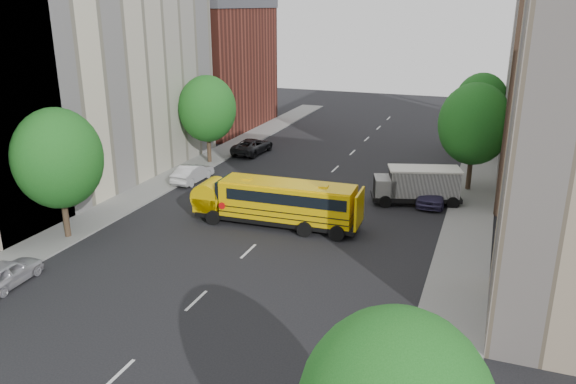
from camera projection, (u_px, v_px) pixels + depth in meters
The scene contains 17 objects.
ground at pixel (262, 238), 33.78m from camera, with size 120.00×120.00×0.00m, color black.
sidewalk_left at pixel (147, 192), 42.02m from camera, with size 3.00×80.00×0.12m, color slate.
sidewalk_right at pixel (466, 233), 34.38m from camera, with size 3.00×80.00×0.12m, color slate.
lane_markings at pixel (313, 190), 42.66m from camera, with size 0.15×64.00×0.01m, color silver.
building_left_cream at pixel (70, 52), 41.91m from camera, with size 10.00×26.00×20.00m, color beige.
building_left_redbrick at pixel (211, 69), 62.56m from camera, with size 10.00×15.00×13.00m, color maroon.
street_tree_1 at pixel (58, 158), 32.31m from camera, with size 5.12×5.12×7.90m.
street_tree_2 at pixel (207, 109), 48.33m from camera, with size 4.99×4.99×7.71m.
street_tree_4 at pixel (475, 124), 40.95m from camera, with size 5.25×5.25×8.10m.
street_tree_5 at pixel (481, 103), 51.72m from camera, with size 4.86×4.86×7.51m.
school_bus at pixel (276, 200), 35.32m from camera, with size 10.58×2.89×2.96m.
safari_truck at pixel (417, 185), 39.27m from camera, with size 6.45×3.80×2.61m.
parked_car_0 at pixel (7, 273), 27.94m from camera, with size 1.59×3.95×1.35m, color #B0AFB6.
parked_car_1 at pixel (193, 173), 44.36m from camera, with size 1.50×4.30×1.42m, color silver.
parked_car_2 at pixel (253, 146), 52.87m from camera, with size 2.35×5.10×1.42m, color black.
parked_car_4 at pixel (433, 192), 39.59m from camera, with size 1.88×4.68×1.60m, color #3B355D.
parked_car_5 at pixel (463, 138), 55.99m from camera, with size 1.43×4.09×1.35m, color #AAA8A4.
Camera 1 is at (12.38, -28.62, 13.40)m, focal length 35.00 mm.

